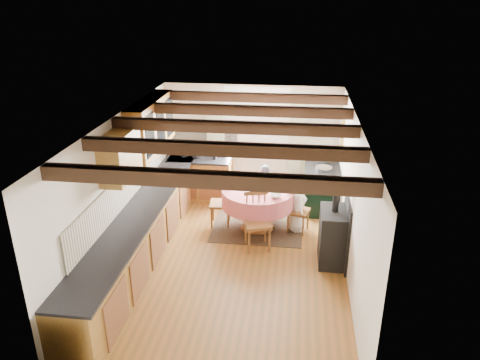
# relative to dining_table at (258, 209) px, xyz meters

# --- Properties ---
(floor) EXTENTS (3.60, 5.50, 0.00)m
(floor) POSITION_rel_dining_table_xyz_m (-0.27, -1.25, -0.40)
(floor) COLOR #915520
(floor) RESTS_ON ground
(ceiling) EXTENTS (3.60, 5.50, 0.00)m
(ceiling) POSITION_rel_dining_table_xyz_m (-0.27, -1.25, 2.00)
(ceiling) COLOR white
(ceiling) RESTS_ON ground
(wall_back) EXTENTS (3.60, 0.00, 2.40)m
(wall_back) POSITION_rel_dining_table_xyz_m (-0.27, 1.50, 0.80)
(wall_back) COLOR silver
(wall_back) RESTS_ON ground
(wall_front) EXTENTS (3.60, 0.00, 2.40)m
(wall_front) POSITION_rel_dining_table_xyz_m (-0.27, -4.00, 0.80)
(wall_front) COLOR silver
(wall_front) RESTS_ON ground
(wall_left) EXTENTS (0.00, 5.50, 2.40)m
(wall_left) POSITION_rel_dining_table_xyz_m (-2.07, -1.25, 0.80)
(wall_left) COLOR silver
(wall_left) RESTS_ON ground
(wall_right) EXTENTS (0.00, 5.50, 2.40)m
(wall_right) POSITION_rel_dining_table_xyz_m (1.53, -1.25, 0.80)
(wall_right) COLOR silver
(wall_right) RESTS_ON ground
(beam_a) EXTENTS (3.60, 0.16, 0.16)m
(beam_a) POSITION_rel_dining_table_xyz_m (-0.27, -3.25, 1.91)
(beam_a) COLOR black
(beam_a) RESTS_ON ceiling
(beam_b) EXTENTS (3.60, 0.16, 0.16)m
(beam_b) POSITION_rel_dining_table_xyz_m (-0.27, -2.25, 1.91)
(beam_b) COLOR black
(beam_b) RESTS_ON ceiling
(beam_c) EXTENTS (3.60, 0.16, 0.16)m
(beam_c) POSITION_rel_dining_table_xyz_m (-0.27, -1.25, 1.91)
(beam_c) COLOR black
(beam_c) RESTS_ON ceiling
(beam_d) EXTENTS (3.60, 0.16, 0.16)m
(beam_d) POSITION_rel_dining_table_xyz_m (-0.27, -0.25, 1.91)
(beam_d) COLOR black
(beam_d) RESTS_ON ceiling
(beam_e) EXTENTS (3.60, 0.16, 0.16)m
(beam_e) POSITION_rel_dining_table_xyz_m (-0.27, 0.75, 1.91)
(beam_e) COLOR black
(beam_e) RESTS_ON ceiling
(splash_left) EXTENTS (0.02, 4.50, 0.55)m
(splash_left) POSITION_rel_dining_table_xyz_m (-2.05, -0.95, 0.80)
(splash_left) COLOR beige
(splash_left) RESTS_ON wall_left
(splash_back) EXTENTS (1.40, 0.02, 0.55)m
(splash_back) POSITION_rel_dining_table_xyz_m (-1.27, 1.48, 0.80)
(splash_back) COLOR beige
(splash_back) RESTS_ON wall_back
(base_cabinet_left) EXTENTS (0.60, 5.30, 0.88)m
(base_cabinet_left) POSITION_rel_dining_table_xyz_m (-1.77, -1.25, 0.04)
(base_cabinet_left) COLOR #9F6D20
(base_cabinet_left) RESTS_ON floor
(base_cabinet_back) EXTENTS (1.30, 0.60, 0.88)m
(base_cabinet_back) POSITION_rel_dining_table_xyz_m (-1.32, 1.20, 0.04)
(base_cabinet_back) COLOR #9F6D20
(base_cabinet_back) RESTS_ON floor
(worktop_left) EXTENTS (0.64, 5.30, 0.04)m
(worktop_left) POSITION_rel_dining_table_xyz_m (-1.75, -1.25, 0.50)
(worktop_left) COLOR black
(worktop_left) RESTS_ON base_cabinet_left
(worktop_back) EXTENTS (1.30, 0.64, 0.04)m
(worktop_back) POSITION_rel_dining_table_xyz_m (-1.32, 1.18, 0.50)
(worktop_back) COLOR black
(worktop_back) RESTS_ON base_cabinet_back
(wall_cabinet_glass) EXTENTS (0.34, 1.80, 0.90)m
(wall_cabinet_glass) POSITION_rel_dining_table_xyz_m (-1.90, -0.05, 1.55)
(wall_cabinet_glass) COLOR #9F6D20
(wall_cabinet_glass) RESTS_ON wall_left
(wall_cabinet_solid) EXTENTS (0.34, 0.90, 0.70)m
(wall_cabinet_solid) POSITION_rel_dining_table_xyz_m (-1.90, -1.55, 1.50)
(wall_cabinet_solid) COLOR #9F6D20
(wall_cabinet_solid) RESTS_ON wall_left
(window_frame) EXTENTS (1.34, 0.03, 1.54)m
(window_frame) POSITION_rel_dining_table_xyz_m (-0.17, 1.49, 1.20)
(window_frame) COLOR white
(window_frame) RESTS_ON wall_back
(window_pane) EXTENTS (1.20, 0.01, 1.40)m
(window_pane) POSITION_rel_dining_table_xyz_m (-0.17, 1.49, 1.20)
(window_pane) COLOR white
(window_pane) RESTS_ON wall_back
(curtain_left) EXTENTS (0.35, 0.10, 2.10)m
(curtain_left) POSITION_rel_dining_table_xyz_m (-1.02, 1.40, 0.70)
(curtain_left) COLOR beige
(curtain_left) RESTS_ON wall_back
(curtain_right) EXTENTS (0.35, 0.10, 2.10)m
(curtain_right) POSITION_rel_dining_table_xyz_m (0.68, 1.40, 0.70)
(curtain_right) COLOR beige
(curtain_right) RESTS_ON wall_back
(curtain_rod) EXTENTS (2.00, 0.03, 0.03)m
(curtain_rod) POSITION_rel_dining_table_xyz_m (-0.17, 1.40, 1.80)
(curtain_rod) COLOR black
(curtain_rod) RESTS_ON wall_back
(wall_picture) EXTENTS (0.04, 0.50, 0.60)m
(wall_picture) POSITION_rel_dining_table_xyz_m (1.50, 1.05, 1.30)
(wall_picture) COLOR gold
(wall_picture) RESTS_ON wall_right
(wall_plate) EXTENTS (0.30, 0.02, 0.30)m
(wall_plate) POSITION_rel_dining_table_xyz_m (0.78, 1.47, 1.30)
(wall_plate) COLOR silver
(wall_plate) RESTS_ON wall_back
(rug) EXTENTS (1.66, 1.29, 0.01)m
(rug) POSITION_rel_dining_table_xyz_m (-0.00, 0.00, -0.39)
(rug) COLOR black
(rug) RESTS_ON floor
(dining_table) EXTENTS (1.32, 1.32, 0.79)m
(dining_table) POSITION_rel_dining_table_xyz_m (0.00, 0.00, 0.00)
(dining_table) COLOR #DE534F
(dining_table) RESTS_ON floor
(chair_near) EXTENTS (0.55, 0.56, 1.01)m
(chair_near) POSITION_rel_dining_table_xyz_m (0.07, -0.71, 0.11)
(chair_near) COLOR brown
(chair_near) RESTS_ON floor
(chair_left) EXTENTS (0.46, 0.44, 0.94)m
(chair_left) POSITION_rel_dining_table_xyz_m (-0.71, 0.07, 0.07)
(chair_left) COLOR brown
(chair_left) RESTS_ON floor
(chair_right) EXTENTS (0.49, 0.48, 0.88)m
(chair_right) POSITION_rel_dining_table_xyz_m (0.75, -0.01, 0.04)
(chair_right) COLOR brown
(chair_right) RESTS_ON floor
(aga_range) EXTENTS (0.67, 1.04, 0.96)m
(aga_range) POSITION_rel_dining_table_xyz_m (1.20, 1.02, 0.08)
(aga_range) COLOR black
(aga_range) RESTS_ON floor
(cast_iron_stove) EXTENTS (0.43, 0.71, 1.42)m
(cast_iron_stove) POSITION_rel_dining_table_xyz_m (1.31, -0.97, 0.31)
(cast_iron_stove) COLOR black
(cast_iron_stove) RESTS_ON floor
(child_far) EXTENTS (0.39, 0.27, 1.03)m
(child_far) POSITION_rel_dining_table_xyz_m (0.08, 0.65, 0.12)
(child_far) COLOR #2B343C
(child_far) RESTS_ON floor
(child_right) EXTENTS (0.46, 0.59, 1.06)m
(child_right) POSITION_rel_dining_table_xyz_m (0.72, 0.03, 0.13)
(child_right) COLOR silver
(child_right) RESTS_ON floor
(bowl_a) EXTENTS (0.29, 0.29, 0.05)m
(bowl_a) POSITION_rel_dining_table_xyz_m (0.05, -0.11, 0.42)
(bowl_a) COLOR silver
(bowl_a) RESTS_ON dining_table
(bowl_b) EXTENTS (0.27, 0.27, 0.06)m
(bowl_b) POSITION_rel_dining_table_xyz_m (0.34, -0.31, 0.43)
(bowl_b) COLOR silver
(bowl_b) RESTS_ON dining_table
(cup) EXTENTS (0.13, 0.13, 0.10)m
(cup) POSITION_rel_dining_table_xyz_m (0.11, -0.07, 0.45)
(cup) COLOR silver
(cup) RESTS_ON dining_table
(canister_tall) EXTENTS (0.15, 0.15, 0.26)m
(canister_tall) POSITION_rel_dining_table_xyz_m (-1.65, 1.23, 0.65)
(canister_tall) COLOR #262628
(canister_tall) RESTS_ON worktop_back
(canister_wide) EXTENTS (0.19, 0.19, 0.22)m
(canister_wide) POSITION_rel_dining_table_xyz_m (-1.38, 1.18, 0.63)
(canister_wide) COLOR #262628
(canister_wide) RESTS_ON worktop_back
(canister_slim) EXTENTS (0.09, 0.09, 0.26)m
(canister_slim) POSITION_rel_dining_table_xyz_m (-1.00, 1.15, 0.65)
(canister_slim) COLOR #262628
(canister_slim) RESTS_ON worktop_back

